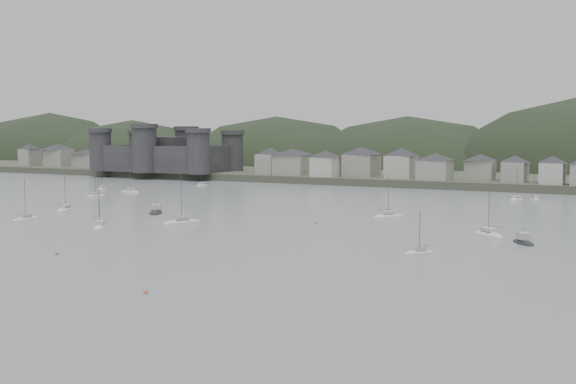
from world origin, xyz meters
The scene contains 10 objects.
ground centered at (0.00, 0.00, 0.00)m, with size 900.00×900.00×0.00m, color slate.
far_shore_land centered at (0.00, 295.00, 1.50)m, with size 900.00×250.00×3.00m, color #383D2D.
forested_ridge centered at (4.83, 269.40, -11.28)m, with size 851.55×103.94×102.57m.
castle centered at (-120.00, 179.80, 10.96)m, with size 66.00×43.00×20.00m.
waterfront_town centered at (50.59, 183.34, 8.66)m, with size 451.48×28.46×12.92m.
sailboat_lead centered at (54.37, 62.39, 0.17)m, with size 8.97×8.40×12.74m.
moored_fleet centered at (-28.94, 59.58, 0.18)m, with size 225.20×173.51×13.27m.
motor_launch_near centered at (62.69, 54.87, 0.30)m, with size 6.37×7.28×3.73m.
motor_launch_far centered at (-32.86, 61.50, 0.28)m, with size 7.43×9.45×4.14m.
mooring_buoys centered at (-4.26, 55.97, 0.15)m, with size 159.83×137.01×0.70m.
Camera 1 is at (85.11, -87.21, 22.16)m, focal length 43.85 mm.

